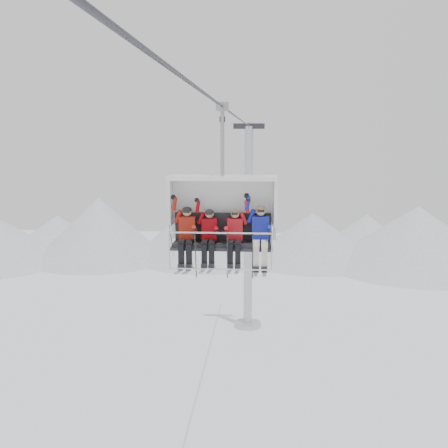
# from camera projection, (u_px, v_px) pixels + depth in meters

# --- Properties ---
(ridgeline) EXTENTS (72.00, 21.00, 7.00)m
(ridgeline) POSITION_uv_depth(u_px,v_px,m) (238.00, 234.00, 57.19)
(ridgeline) COLOR silver
(ridgeline) RESTS_ON ground
(lift_tower_right) EXTENTS (2.00, 1.80, 13.48)m
(lift_tower_right) POSITION_uv_depth(u_px,v_px,m) (248.00, 242.00, 36.86)
(lift_tower_right) COLOR #B6B8BE
(lift_tower_right) RESTS_ON ground
(haul_cable) EXTENTS (0.06, 50.00, 0.06)m
(haul_cable) POSITION_uv_depth(u_px,v_px,m) (224.00, 108.00, 14.03)
(haul_cable) COLOR #2C2C31
(haul_cable) RESTS_ON lift_tower_left
(chairlift_carrier) EXTENTS (2.68, 1.17, 3.98)m
(chairlift_carrier) POSITION_uv_depth(u_px,v_px,m) (223.00, 211.00, 14.02)
(chairlift_carrier) COLOR black
(chairlift_carrier) RESTS_ON haul_cable
(skier_far_left) EXTENTS (0.40, 1.69, 1.60)m
(skier_far_left) POSITION_uv_depth(u_px,v_px,m) (187.00, 234.00, 13.85)
(skier_far_left) COLOR #AB2111
(skier_far_left) RESTS_ON chairlift_carrier
(skier_center_left) EXTENTS (0.38, 1.69, 1.52)m
(skier_center_left) POSITION_uv_depth(u_px,v_px,m) (209.00, 235.00, 13.81)
(skier_center_left) COLOR #A40810
(skier_center_left) RESTS_ON chairlift_carrier
(skier_center_right) EXTENTS (0.38, 1.69, 1.53)m
(skier_center_right) POSITION_uv_depth(u_px,v_px,m) (235.00, 236.00, 13.76)
(skier_center_right) COLOR red
(skier_center_right) RESTS_ON chairlift_carrier
(skier_far_right) EXTENTS (0.42, 1.69, 1.66)m
(skier_far_right) POSITION_uv_depth(u_px,v_px,m) (261.00, 234.00, 13.72)
(skier_far_right) COLOR #1926AC
(skier_far_right) RESTS_ON chairlift_carrier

